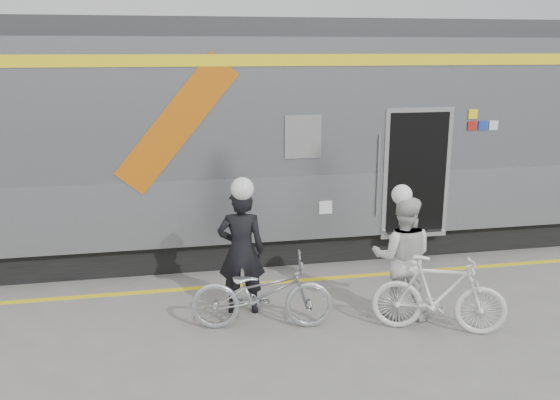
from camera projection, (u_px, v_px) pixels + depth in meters
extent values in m
plane|color=slate|center=(355.00, 342.00, 7.53)|extent=(90.00, 90.00, 0.00)
cube|color=black|center=(274.00, 229.00, 11.41)|extent=(24.00, 2.70, 0.50)
cube|color=#9EA0A5|center=(274.00, 189.00, 11.21)|extent=(24.00, 3.00, 1.10)
cube|color=slate|center=(273.00, 101.00, 10.80)|extent=(24.00, 3.00, 2.20)
cube|color=#38383A|center=(273.00, 30.00, 10.49)|extent=(24.00, 2.64, 0.30)
cube|color=yellow|center=(291.00, 60.00, 9.18)|extent=(24.00, 0.02, 0.18)
cube|color=#C15A0B|center=(176.00, 124.00, 9.08)|extent=(1.96, 0.01, 2.19)
cube|color=black|center=(303.00, 137.00, 9.52)|extent=(0.55, 0.02, 0.65)
cube|color=black|center=(412.00, 172.00, 10.27)|extent=(1.05, 0.45, 2.10)
cube|color=silver|center=(417.00, 174.00, 10.07)|extent=(1.20, 0.02, 2.25)
cylinder|color=silver|center=(378.00, 176.00, 9.92)|extent=(0.04, 0.04, 1.40)
cube|color=silver|center=(414.00, 233.00, 10.29)|extent=(1.05, 0.25, 0.06)
cube|color=yellow|center=(473.00, 114.00, 9.99)|extent=(0.16, 0.01, 0.16)
cube|color=#A61A12|center=(472.00, 126.00, 10.04)|extent=(0.16, 0.01, 0.16)
cube|color=#183AA2|center=(483.00, 126.00, 10.08)|extent=(0.16, 0.01, 0.16)
cube|color=silver|center=(494.00, 125.00, 10.12)|extent=(0.16, 0.01, 0.16)
cube|color=silver|center=(326.00, 207.00, 9.89)|extent=(0.22, 0.01, 0.22)
cube|color=yellow|center=(313.00, 279.00, 9.57)|extent=(24.00, 0.12, 0.01)
imported|color=black|center=(241.00, 251.00, 8.21)|extent=(0.71, 0.53, 1.80)
imported|color=#B0B4B8|center=(262.00, 293.00, 7.82)|extent=(1.96, 0.95, 0.99)
imported|color=silver|center=(402.00, 257.00, 8.08)|extent=(1.02, 0.92, 1.72)
imported|color=silver|center=(439.00, 295.00, 7.70)|extent=(1.79, 1.10, 1.04)
sphere|color=white|center=(240.00, 177.00, 7.94)|extent=(0.31, 0.31, 0.31)
sphere|color=white|center=(406.00, 186.00, 7.83)|extent=(0.28, 0.28, 0.28)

